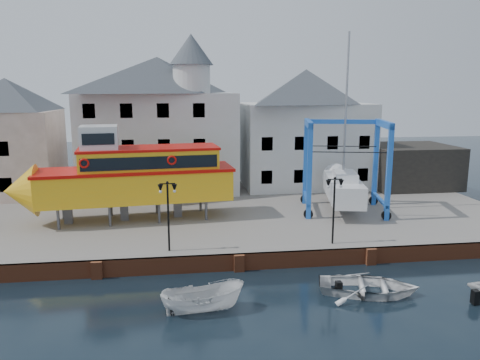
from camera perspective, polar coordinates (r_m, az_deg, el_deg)
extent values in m
plane|color=black|center=(27.70, -0.13, -11.02)|extent=(140.00, 140.00, 0.00)
cube|color=slate|center=(37.91, -2.31, -4.07)|extent=(44.00, 22.00, 1.00)
cube|color=brown|center=(27.63, -0.16, -9.96)|extent=(44.00, 0.25, 1.00)
cube|color=brown|center=(27.66, -17.07, -10.45)|extent=(0.60, 0.36, 1.00)
cube|color=brown|center=(27.47, -0.11, -10.09)|extent=(0.60, 0.36, 1.00)
cube|color=brown|center=(29.53, 15.66, -8.97)|extent=(0.60, 0.36, 1.00)
cube|color=tan|center=(46.19, -26.10, 2.93)|extent=(8.00, 7.00, 7.50)
pyramid|color=#3B3D44|center=(45.84, -26.66, 9.30)|extent=(8.00, 7.00, 2.80)
cube|color=black|center=(43.12, -26.65, -0.54)|extent=(1.00, 0.08, 1.20)
cube|color=black|center=(42.68, -27.00, 3.41)|extent=(1.00, 0.08, 1.20)
cube|color=silver|center=(44.24, -9.76, 4.57)|extent=(14.00, 8.00, 9.00)
pyramid|color=#3B3D44|center=(43.98, -10.03, 12.49)|extent=(14.00, 8.00, 3.20)
cube|color=black|center=(41.36, -17.45, -0.31)|extent=(1.00, 0.08, 1.20)
cube|color=black|center=(40.95, -13.31, -0.20)|extent=(1.00, 0.08, 1.20)
cube|color=black|center=(40.75, -9.11, -0.10)|extent=(1.00, 0.08, 1.20)
cube|color=black|center=(40.78, -4.90, 0.01)|extent=(1.00, 0.08, 1.20)
cube|color=black|center=(40.89, -17.69, 3.81)|extent=(1.00, 0.08, 1.20)
cube|color=black|center=(40.48, -13.50, 3.96)|extent=(1.00, 0.08, 1.20)
cube|color=black|center=(40.28, -9.24, 4.09)|extent=(1.00, 0.08, 1.20)
cube|color=black|center=(40.31, -4.97, 4.20)|extent=(1.00, 0.08, 1.20)
cube|color=black|center=(40.65, -17.95, 8.01)|extent=(1.00, 0.08, 1.20)
cube|color=black|center=(40.23, -13.70, 8.20)|extent=(1.00, 0.08, 1.20)
cube|color=black|center=(40.03, -9.38, 8.36)|extent=(1.00, 0.08, 1.20)
cube|color=black|center=(40.06, -5.04, 8.46)|extent=(1.00, 0.08, 1.20)
cylinder|color=silver|center=(41.56, -5.91, 12.13)|extent=(3.20, 3.20, 2.40)
cone|color=#3B3D44|center=(41.68, -5.98, 15.57)|extent=(3.80, 3.80, 2.60)
cube|color=silver|center=(46.44, 7.86, 4.31)|extent=(12.00, 8.00, 8.00)
pyramid|color=#3B3D44|center=(46.12, 8.05, 11.23)|extent=(12.00, 8.00, 3.20)
cube|color=black|center=(41.97, 3.28, 0.35)|extent=(1.00, 0.08, 1.20)
cube|color=black|center=(42.63, 7.24, 0.45)|extent=(1.00, 0.08, 1.20)
cube|color=black|center=(43.49, 11.06, 0.55)|extent=(1.00, 0.08, 1.20)
cube|color=black|center=(44.54, 14.72, 0.63)|extent=(1.00, 0.08, 1.20)
cube|color=black|center=(41.51, 3.32, 4.42)|extent=(1.00, 0.08, 1.20)
cube|color=black|center=(42.18, 7.34, 4.46)|extent=(1.00, 0.08, 1.20)
cube|color=black|center=(43.05, 11.21, 4.47)|extent=(1.00, 0.08, 1.20)
cube|color=black|center=(44.11, 14.92, 4.47)|extent=(1.00, 0.08, 1.20)
cube|color=black|center=(48.53, 19.89, 1.65)|extent=(8.00, 7.00, 4.00)
cylinder|color=black|center=(27.66, -8.73, -4.61)|extent=(0.12, 0.12, 4.00)
cube|color=black|center=(27.18, -8.85, -0.45)|extent=(0.90, 0.06, 0.06)
sphere|color=black|center=(27.17, -8.86, -0.30)|extent=(0.16, 0.16, 0.16)
cone|color=black|center=(27.25, -9.68, -1.02)|extent=(0.32, 0.32, 0.45)
sphere|color=silver|center=(27.29, -9.67, -1.39)|extent=(0.18, 0.18, 0.18)
cone|color=black|center=(27.23, -8.00, -0.98)|extent=(0.32, 0.32, 0.45)
sphere|color=silver|center=(27.27, -7.99, -1.35)|extent=(0.18, 0.18, 0.18)
cylinder|color=black|center=(29.19, 11.34, -3.86)|extent=(0.12, 0.12, 4.00)
cube|color=black|center=(28.74, 11.50, 0.09)|extent=(0.90, 0.06, 0.06)
sphere|color=black|center=(28.72, 11.50, 0.23)|extent=(0.16, 0.16, 0.16)
cone|color=black|center=(28.66, 10.72, -0.46)|extent=(0.32, 0.32, 0.45)
sphere|color=silver|center=(28.70, 10.71, -0.81)|extent=(0.18, 0.18, 0.18)
cone|color=black|center=(28.92, 12.22, -0.41)|extent=(0.32, 0.32, 0.45)
sphere|color=silver|center=(28.96, 12.21, -0.76)|extent=(0.18, 0.18, 0.18)
cylinder|color=#59595E|center=(34.09, -21.28, -4.46)|extent=(0.22, 0.22, 1.45)
cylinder|color=#59595E|center=(36.68, -20.73, -3.35)|extent=(0.22, 0.22, 1.45)
cylinder|color=#59595E|center=(33.77, -15.58, -4.25)|extent=(0.22, 0.22, 1.45)
cylinder|color=#59595E|center=(36.38, -15.44, -3.14)|extent=(0.22, 0.22, 1.45)
cylinder|color=#59595E|center=(33.78, -9.83, -3.98)|extent=(0.22, 0.22, 1.45)
cylinder|color=#59595E|center=(36.40, -10.11, -2.89)|extent=(0.22, 0.22, 1.45)
cylinder|color=#59595E|center=(34.14, -4.14, -3.69)|extent=(0.22, 0.22, 1.45)
cylinder|color=#59595E|center=(36.73, -4.83, -2.63)|extent=(0.22, 0.22, 1.45)
cube|color=#59595E|center=(35.32, -20.22, -3.86)|extent=(0.63, 0.54, 1.45)
cube|color=#59595E|center=(35.04, -13.92, -3.60)|extent=(0.63, 0.54, 1.45)
cube|color=#59595E|center=(35.20, -7.62, -3.30)|extent=(0.63, 0.54, 1.45)
cube|color=yellow|center=(34.64, -12.47, -0.67)|extent=(13.83, 5.02, 2.13)
cone|color=yellow|center=(35.42, -25.22, -1.22)|extent=(2.49, 3.87, 3.67)
cube|color=red|center=(34.43, -12.55, 1.22)|extent=(14.14, 5.20, 0.21)
cube|color=yellow|center=(34.35, -10.98, 2.40)|extent=(9.95, 4.24, 1.55)
cube|color=black|center=(32.69, -10.85, 2.06)|extent=(9.24, 1.00, 0.87)
cube|color=black|center=(35.99, -11.11, 2.87)|extent=(9.24, 1.00, 0.87)
cube|color=red|center=(34.23, -11.03, 3.83)|extent=(10.15, 4.36, 0.17)
cube|color=silver|center=(34.17, -16.78, 4.89)|extent=(2.75, 2.75, 1.76)
cube|color=black|center=(32.88, -16.90, 4.78)|extent=(2.11, 0.27, 0.77)
torus|color=red|center=(32.72, -18.48, 1.95)|extent=(0.69, 0.20, 0.68)
torus|color=red|center=(32.71, -8.32, 2.40)|extent=(0.69, 0.20, 0.68)
cube|color=blue|center=(34.15, 8.46, 0.98)|extent=(0.41, 0.41, 6.98)
cylinder|color=black|center=(34.84, 8.32, -4.11)|extent=(0.73, 0.39, 0.70)
cube|color=blue|center=(38.71, 8.00, 2.19)|extent=(0.41, 0.41, 6.98)
cylinder|color=black|center=(39.32, 7.87, -2.34)|extent=(0.73, 0.39, 0.70)
cube|color=blue|center=(35.01, 17.70, 0.81)|extent=(0.41, 0.41, 6.98)
cylinder|color=black|center=(35.68, 17.40, -4.15)|extent=(0.73, 0.39, 0.70)
cube|color=blue|center=(39.47, 16.19, 2.02)|extent=(0.41, 0.41, 6.98)
cylinder|color=black|center=(40.07, 15.95, -2.41)|extent=(0.73, 0.39, 0.70)
cube|color=blue|center=(36.04, 8.36, 6.82)|extent=(1.38, 4.95, 0.49)
cube|color=blue|center=(36.92, 8.11, -2.20)|extent=(1.28, 4.92, 0.21)
cube|color=blue|center=(36.85, 17.19, 6.54)|extent=(1.38, 4.95, 0.49)
cube|color=blue|center=(37.72, 16.68, -2.28)|extent=(1.28, 4.92, 0.21)
cube|color=blue|center=(38.63, 12.33, 6.97)|extent=(5.92, 1.59, 0.35)
cube|color=silver|center=(37.04, 12.49, -1.04)|extent=(3.80, 7.79, 1.59)
cone|color=silver|center=(41.35, 11.65, 0.25)|extent=(2.58, 2.04, 2.29)
cube|color=#59595E|center=(37.30, 12.42, -2.77)|extent=(0.61, 1.80, 0.70)
cube|color=silver|center=(36.34, 12.67, 0.48)|extent=(2.18, 3.26, 0.60)
cylinder|color=#99999E|center=(36.76, 12.80, 8.73)|extent=(0.19, 0.19, 10.96)
cube|color=black|center=(34.77, 13.11, 3.32)|extent=(5.29, 1.24, 0.05)
cube|color=black|center=(38.29, 12.32, 4.05)|extent=(5.29, 1.24, 0.05)
imported|color=silver|center=(23.14, -4.51, -15.73)|extent=(4.13, 1.93, 1.54)
imported|color=silver|center=(25.76, 15.35, -13.21)|extent=(5.85, 4.88, 1.04)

